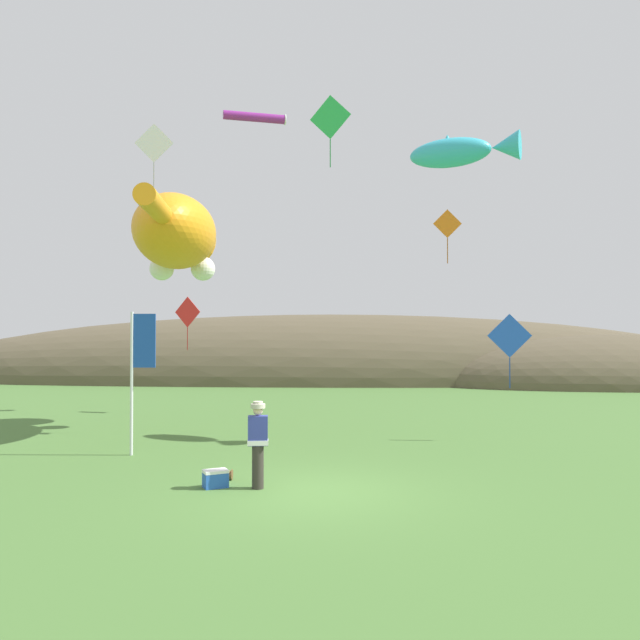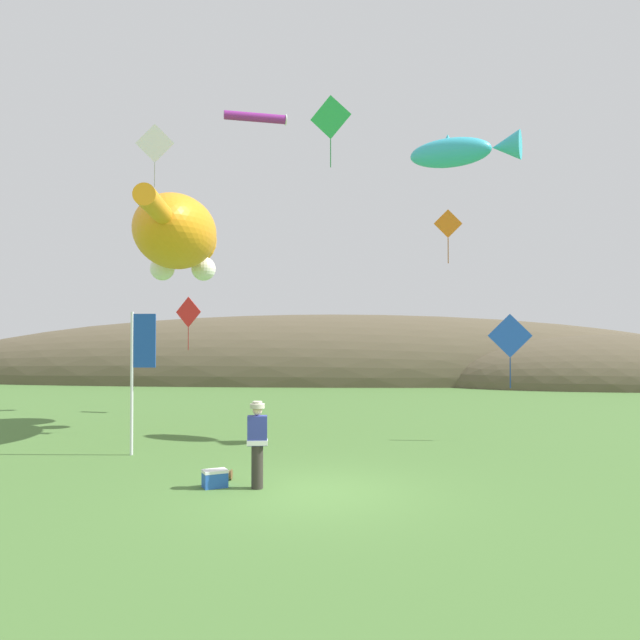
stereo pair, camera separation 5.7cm
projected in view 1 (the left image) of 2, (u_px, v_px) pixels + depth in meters
ground_plane at (314, 493)px, 12.38m from camera, size 120.00×120.00×0.00m
distant_hill_ridge at (380, 381)px, 40.57m from camera, size 57.29×13.64×8.75m
festival_attendant at (258, 442)px, 12.71m from camera, size 0.45×0.30×1.77m
kite_spool at (230, 475)px, 13.44m from camera, size 0.12×0.23×0.23m
picnic_cooler at (215, 479)px, 12.79m from camera, size 0.58×0.51×0.36m
festival_banner_pole at (138, 361)px, 16.19m from camera, size 0.66×0.08×3.72m
kite_giant_cat at (178, 236)px, 19.82m from camera, size 2.98×8.73×2.65m
kite_fish_windsock at (462, 151)px, 18.66m from camera, size 3.36×2.09×1.01m
kite_tube_streamer at (256, 117)px, 25.17m from camera, size 2.55×1.07×0.44m
kite_diamond_red at (188, 312)px, 24.82m from camera, size 1.13×0.52×2.13m
kite_diamond_orange at (447, 224)px, 21.96m from camera, size 1.01×0.05×1.91m
kite_diamond_blue at (510, 336)px, 18.39m from camera, size 1.29×0.12×2.19m
kite_diamond_green at (330, 118)px, 19.75m from camera, size 1.32×0.53×2.31m
kite_diamond_white at (154, 143)px, 22.84m from camera, size 1.44×0.07×2.34m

